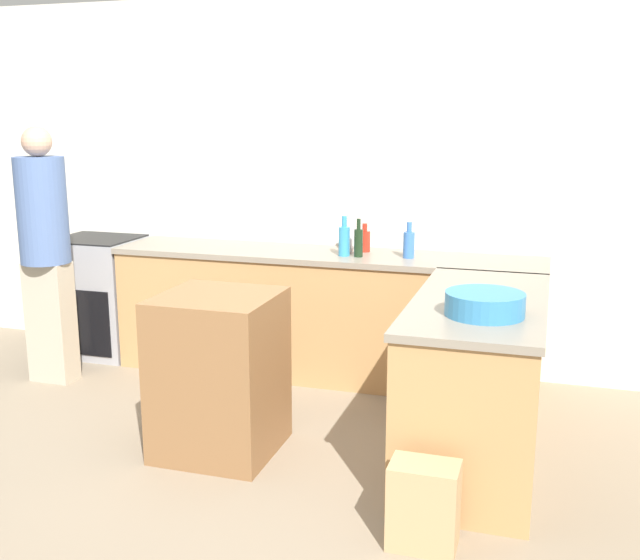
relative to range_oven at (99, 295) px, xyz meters
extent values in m
plane|color=gray|center=(1.87, -1.86, -0.46)|extent=(14.00, 14.00, 0.00)
cube|color=silver|center=(1.87, 0.34, 0.89)|extent=(8.00, 0.06, 2.70)
cube|color=tan|center=(1.87, 0.00, -0.02)|extent=(3.02, 0.61, 0.86)
cube|color=gray|center=(1.87, 0.00, 0.43)|extent=(3.05, 0.64, 0.04)
cube|color=tan|center=(3.05, -1.06, -0.02)|extent=(0.66, 1.52, 0.86)
cube|color=gray|center=(3.05, -1.06, 0.43)|extent=(0.69, 1.55, 0.04)
cube|color=#99999E|center=(0.00, 0.00, 0.00)|extent=(0.67, 0.61, 0.90)
cube|color=black|center=(0.00, -0.31, -0.14)|extent=(0.56, 0.01, 0.51)
cube|color=black|center=(0.00, 0.00, 0.45)|extent=(0.62, 0.56, 0.01)
cube|color=brown|center=(1.68, -1.37, -0.01)|extent=(0.63, 0.63, 0.90)
cylinder|color=teal|center=(3.10, -1.39, 0.51)|extent=(0.38, 0.38, 0.11)
cylinder|color=silver|center=(2.02, 0.08, 0.55)|extent=(0.06, 0.06, 0.20)
cylinder|color=silver|center=(2.02, 0.08, 0.68)|extent=(0.03, 0.03, 0.08)
cylinder|color=#386BB7|center=(2.47, -0.03, 0.54)|extent=(0.08, 0.08, 0.18)
cylinder|color=#386BB7|center=(2.47, -0.03, 0.66)|extent=(0.03, 0.03, 0.07)
cylinder|color=#338CBF|center=(2.03, -0.09, 0.55)|extent=(0.08, 0.08, 0.20)
cylinder|color=#338CBF|center=(2.03, -0.09, 0.69)|extent=(0.04, 0.04, 0.08)
cylinder|color=black|center=(2.14, -0.09, 0.54)|extent=(0.06, 0.06, 0.19)
cylinder|color=black|center=(2.14, -0.09, 0.67)|extent=(0.03, 0.03, 0.07)
cylinder|color=red|center=(2.13, 0.11, 0.52)|extent=(0.08, 0.08, 0.15)
cylinder|color=red|center=(2.13, 0.11, 0.62)|extent=(0.04, 0.04, 0.06)
cube|color=#ADA38E|center=(0.06, -0.68, -0.03)|extent=(0.30, 0.19, 0.85)
cylinder|color=#4C6699|center=(0.06, -0.68, 0.76)|extent=(0.34, 0.34, 0.72)
sphere|color=tan|center=(0.06, -0.68, 1.22)|extent=(0.20, 0.20, 0.20)
cube|color=tan|center=(2.93, -2.00, -0.26)|extent=(0.30, 0.20, 0.39)
camera|label=1|loc=(3.38, -4.97, 1.40)|focal=42.00mm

